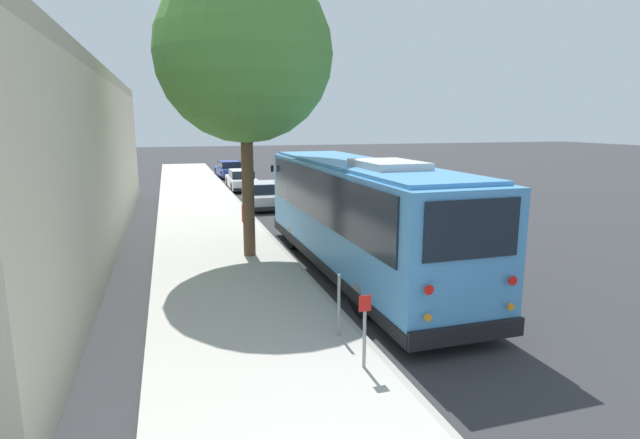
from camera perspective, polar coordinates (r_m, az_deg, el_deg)
ground_plane at (r=14.32m, az=4.93°, el=-6.59°), size 160.00×160.00×0.00m
sidewalk_slab at (r=13.43m, az=-10.01°, el=-7.60°), size 80.00×4.08×0.15m
curb_strip at (r=13.81m, az=-1.22°, el=-6.90°), size 80.00×0.14×0.15m
shuttle_bus at (r=14.30m, az=4.29°, el=0.99°), size 11.42×2.74×3.41m
parked_sedan_silver at (r=26.00m, az=-6.43°, el=2.76°), size 4.49×1.84×1.30m
parked_sedan_white at (r=33.08m, az=-8.97°, el=4.47°), size 4.59×1.74×1.29m
parked_sedan_blue at (r=40.45m, az=-10.35°, el=5.62°), size 4.71×2.02×1.30m
street_tree at (r=15.95m, az=-8.77°, el=19.46°), size 5.28×5.28×9.62m
sign_post_near at (r=8.79m, az=5.11°, el=-12.52°), size 0.06×0.22×1.31m
sign_post_far at (r=9.98m, az=2.17°, el=-9.79°), size 0.06×0.06×1.27m
fire_hydrant at (r=21.50m, az=-8.66°, el=0.82°), size 0.22×0.22×0.81m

